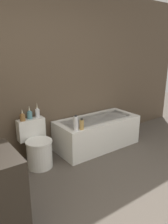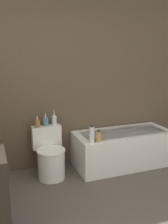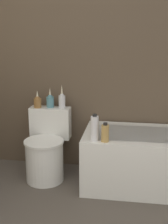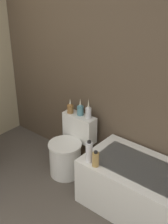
% 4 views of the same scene
% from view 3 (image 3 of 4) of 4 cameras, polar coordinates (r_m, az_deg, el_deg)
% --- Properties ---
extents(wall_back_tiled, '(6.40, 0.06, 2.60)m').
position_cam_3_polar(wall_back_tiled, '(3.17, 0.71, 12.38)').
color(wall_back_tiled, brown).
rests_on(wall_back_tiled, ground_plane).
extents(bathtub, '(1.46, 0.65, 0.52)m').
position_cam_3_polar(bathtub, '(3.02, 14.12, -8.58)').
color(bathtub, white).
rests_on(bathtub, ground).
extents(toilet, '(0.41, 0.52, 0.67)m').
position_cam_3_polar(toilet, '(3.12, -6.93, -6.93)').
color(toilet, white).
rests_on(toilet, ground).
extents(vase_gold, '(0.08, 0.08, 0.18)m').
position_cam_3_polar(vase_gold, '(3.18, -8.50, 1.90)').
color(vase_gold, olive).
rests_on(vase_gold, toilet).
extents(vase_silver, '(0.08, 0.08, 0.20)m').
position_cam_3_polar(vase_silver, '(3.17, -6.20, 2.10)').
color(vase_silver, teal).
rests_on(vase_silver, toilet).
extents(vase_bronze, '(0.07, 0.07, 0.24)m').
position_cam_3_polar(vase_bronze, '(3.14, -4.06, 2.20)').
color(vase_bronze, silver).
rests_on(vase_bronze, toilet).
extents(shampoo_bottle_tall, '(0.07, 0.07, 0.23)m').
position_cam_3_polar(shampoo_bottle_tall, '(2.66, 1.94, -2.95)').
color(shampoo_bottle_tall, silver).
rests_on(shampoo_bottle_tall, bathtub).
extents(shampoo_bottle_short, '(0.07, 0.07, 0.17)m').
position_cam_3_polar(shampoo_bottle_short, '(2.65, 3.88, -3.85)').
color(shampoo_bottle_short, tan).
rests_on(shampoo_bottle_short, bathtub).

